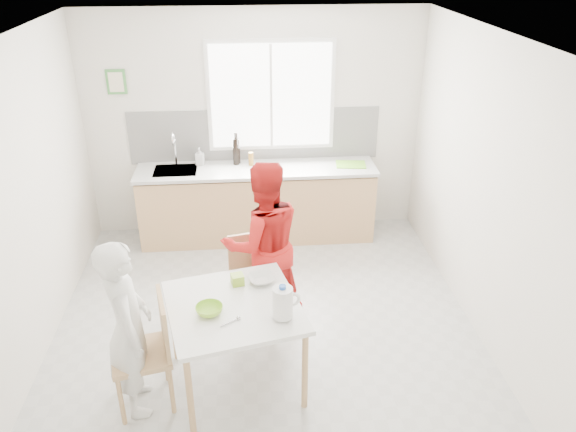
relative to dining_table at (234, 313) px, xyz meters
name	(u,v)px	position (x,y,z in m)	size (l,w,h in m)	color
ground	(266,334)	(0.27, 0.59, -0.70)	(4.50, 4.50, 0.00)	#B7B7B2
room_shell	(263,174)	(0.27, 0.59, 0.94)	(4.50, 4.50, 4.50)	silver
window	(271,96)	(0.47, 2.82, 1.00)	(1.50, 0.06, 1.30)	white
backsplash	(255,135)	(0.27, 2.83, 0.52)	(3.00, 0.02, 0.65)	white
picture_frame	(116,82)	(-1.28, 2.82, 1.20)	(0.22, 0.03, 0.28)	#428C3F
kitchen_counter	(257,206)	(0.27, 2.54, -0.28)	(2.84, 0.64, 1.37)	tan
dining_table	(234,313)	(0.00, 0.00, 0.00)	(1.22, 1.22, 0.78)	white
chair_left	(150,348)	(-0.66, -0.15, -0.17)	(0.53, 0.53, 0.96)	tan
chair_far	(252,275)	(0.16, 0.87, -0.22)	(0.49, 0.49, 0.88)	tan
person_white	(129,328)	(-0.79, -0.18, 0.04)	(0.54, 0.36, 1.49)	white
person_red	(263,244)	(0.28, 0.89, 0.12)	(0.79, 0.62, 1.63)	red
bowl_green	(209,310)	(-0.18, -0.09, 0.11)	(0.21, 0.21, 0.07)	#91D030
bowl_white	(262,279)	(0.24, 0.31, 0.11)	(0.22, 0.22, 0.05)	silver
milk_jug	(283,302)	(0.38, -0.20, 0.23)	(0.22, 0.16, 0.27)	white
green_box	(237,279)	(0.03, 0.30, 0.13)	(0.10, 0.10, 0.09)	#8AB429
spoon	(230,322)	(-0.03, -0.23, 0.09)	(0.01, 0.01, 0.16)	#A5A5AA
cutting_board	(351,164)	(1.40, 2.53, 0.23)	(0.35, 0.25, 0.01)	#7BD531
wine_bottle_a	(236,152)	(0.04, 2.67, 0.38)	(0.07, 0.07, 0.32)	black
wine_bottle_b	(237,151)	(0.05, 2.72, 0.37)	(0.07, 0.07, 0.30)	black
jar_amber	(251,159)	(0.21, 2.63, 0.30)	(0.06, 0.06, 0.16)	#976621
soap_bottle	(200,156)	(-0.39, 2.71, 0.32)	(0.09, 0.10, 0.21)	#999999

